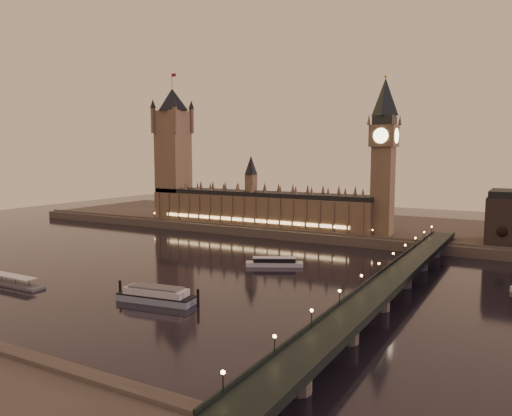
{
  "coord_description": "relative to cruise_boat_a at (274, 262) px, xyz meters",
  "views": [
    {
      "loc": [
        141.94,
        -204.95,
        60.3
      ],
      "look_at": [
        6.76,
        35.0,
        29.6
      ],
      "focal_mm": 35.0,
      "sensor_mm": 36.0,
      "label": 1
    }
  ],
  "objects": [
    {
      "name": "ground",
      "position": [
        -22.52,
        -27.08,
        -2.13
      ],
      "size": [
        700.0,
        700.0,
        0.0
      ],
      "primitive_type": "plane",
      "color": "black",
      "rests_on": "ground"
    },
    {
      "name": "moored_barge",
      "position": [
        -12.23,
        -80.69,
        0.8
      ],
      "size": [
        37.57,
        13.67,
        6.95
      ],
      "rotation": [
        0.0,
        0.0,
        0.14
      ],
      "color": "#8398A7",
      "rests_on": "ground"
    },
    {
      "name": "pontoon_pier",
      "position": [
        -88.53,
        -93.02,
        -0.96
      ],
      "size": [
        40.82,
        6.8,
        10.88
      ],
      "color": "#595B5E",
      "rests_on": "ground"
    },
    {
      "name": "big_ben",
      "position": [
        31.47,
        93.91,
        61.82
      ],
      "size": [
        17.68,
        17.68,
        104.0
      ],
      "color": "brown",
      "rests_on": "ground"
    },
    {
      "name": "bare_tree_0",
      "position": [
        103.25,
        81.92,
        11.95
      ],
      "size": [
        5.34,
        5.34,
        10.85
      ],
      "color": "black",
      "rests_on": "ground"
    },
    {
      "name": "westminster_bridge",
      "position": [
        69.09,
        -27.08,
        3.39
      ],
      "size": [
        13.2,
        260.0,
        15.3
      ],
      "color": "black",
      "rests_on": "ground"
    },
    {
      "name": "victoria_tower",
      "position": [
        -142.52,
        93.92,
        63.66
      ],
      "size": [
        31.68,
        31.68,
        118.0
      ],
      "color": "brown",
      "rests_on": "ground"
    },
    {
      "name": "palace_of_westminster",
      "position": [
        -62.64,
        93.91,
        19.58
      ],
      "size": [
        180.0,
        26.62,
        52.0
      ],
      "color": "brown",
      "rests_on": "ground"
    },
    {
      "name": "cruise_boat_a",
      "position": [
        0.0,
        0.0,
        0.0
      ],
      "size": [
        29.83,
        19.83,
        4.84
      ],
      "rotation": [
        0.0,
        0.0,
        0.48
      ],
      "color": "silver",
      "rests_on": "ground"
    },
    {
      "name": "far_embankment",
      "position": [
        7.48,
        137.92,
        0.87
      ],
      "size": [
        560.0,
        130.0,
        6.0
      ],
      "primitive_type": "cube",
      "color": "#423D35",
      "rests_on": "ground"
    }
  ]
}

